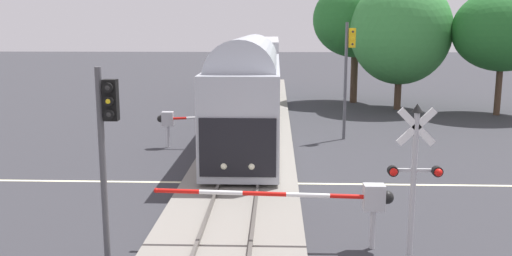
# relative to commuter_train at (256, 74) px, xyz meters

# --- Properties ---
(ground_plane) EXTENTS (220.00, 220.00, 0.00)m
(ground_plane) POSITION_rel_commuter_train_xyz_m (-0.00, -16.25, -2.79)
(ground_plane) COLOR #333338
(road_centre_stripe) EXTENTS (44.00, 0.20, 0.01)m
(road_centre_stripe) POSITION_rel_commuter_train_xyz_m (-0.00, -16.25, -2.78)
(road_centre_stripe) COLOR beige
(road_centre_stripe) RESTS_ON ground
(railway_track) EXTENTS (4.40, 80.00, 0.32)m
(railway_track) POSITION_rel_commuter_train_xyz_m (-0.00, -16.25, -2.69)
(railway_track) COLOR gray
(railway_track) RESTS_ON ground
(commuter_train) EXTENTS (3.04, 37.95, 5.16)m
(commuter_train) POSITION_rel_commuter_train_xyz_m (0.00, 0.00, 0.00)
(commuter_train) COLOR #B2B7C1
(commuter_train) RESTS_ON railway_track
(crossing_gate_near) EXTENTS (6.47, 0.40, 1.80)m
(crossing_gate_near) POSITION_rel_commuter_train_xyz_m (3.21, -22.39, -1.38)
(crossing_gate_near) COLOR #B7B7BC
(crossing_gate_near) RESTS_ON ground
(crossing_signal_mast) EXTENTS (1.36, 0.44, 4.08)m
(crossing_signal_mast) POSITION_rel_commuter_train_xyz_m (4.85, -23.10, -0.30)
(crossing_signal_mast) COLOR #B2B2B7
(crossing_signal_mast) RESTS_ON ground
(crossing_gate_far) EXTENTS (5.31, 0.40, 1.80)m
(crossing_gate_far) POSITION_rel_commuter_train_xyz_m (-3.47, -10.10, -1.37)
(crossing_gate_far) COLOR #B7B7BC
(crossing_gate_far) RESTS_ON ground
(traffic_signal_median) EXTENTS (0.53, 0.38, 5.00)m
(traffic_signal_median) POSITION_rel_commuter_train_xyz_m (-2.76, -23.62, 0.57)
(traffic_signal_median) COLOR #4C4C51
(traffic_signal_median) RESTS_ON ground
(traffic_signal_far_side) EXTENTS (0.53, 0.38, 6.16)m
(traffic_signal_far_side) POSITION_rel_commuter_train_xyz_m (5.12, -7.73, 1.33)
(traffic_signal_far_side) COLOR #4C4C51
(traffic_signal_far_side) RESTS_ON ground
(elm_centre_background) EXTENTS (6.65, 6.65, 9.44)m
(elm_centre_background) POSITION_rel_commuter_train_xyz_m (7.48, 6.76, 3.69)
(elm_centre_background) COLOR #4C3828
(elm_centre_background) RESTS_ON ground
(oak_far_right) EXTENTS (7.13, 7.13, 9.41)m
(oak_far_right) POSITION_rel_commuter_train_xyz_m (10.17, 3.17, 2.83)
(oak_far_right) COLOR #4C3828
(oak_far_right) RESTS_ON ground
(maple_right_background) EXTENTS (6.60, 6.60, 8.47)m
(maple_right_background) POSITION_rel_commuter_train_xyz_m (16.39, 0.83, 2.93)
(maple_right_background) COLOR #4C3828
(maple_right_background) RESTS_ON ground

